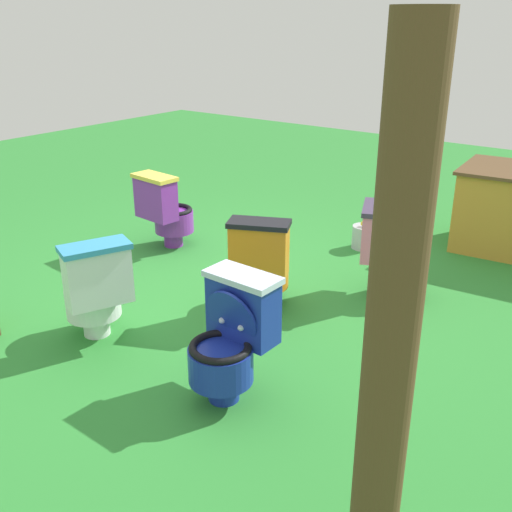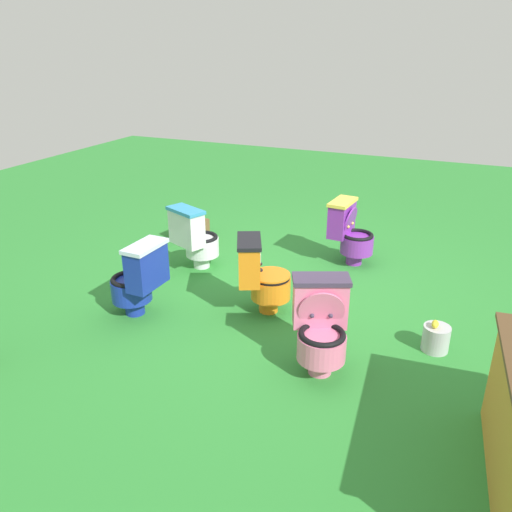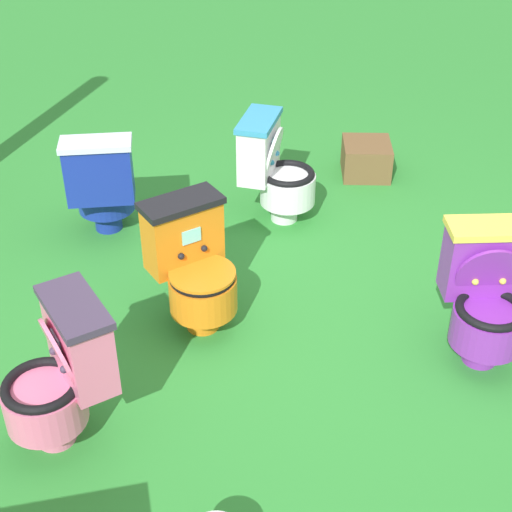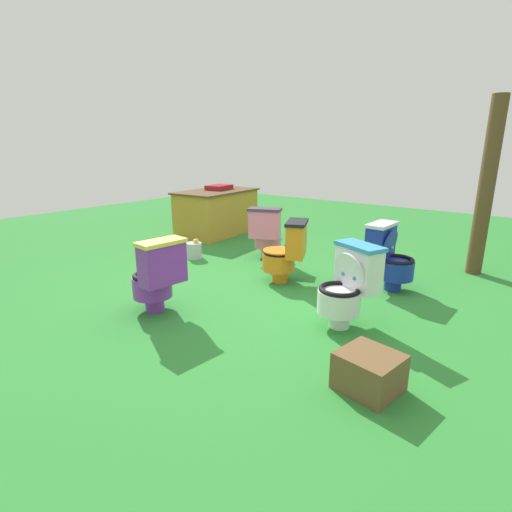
% 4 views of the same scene
% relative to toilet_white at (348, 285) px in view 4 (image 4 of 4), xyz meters
% --- Properties ---
extents(ground, '(14.00, 14.00, 0.00)m').
position_rel_toilet_white_xyz_m(ground, '(0.09, 1.09, -0.37)').
color(ground, '#2D8433').
extents(toilet_white, '(0.61, 0.56, 0.73)m').
position_rel_toilet_white_xyz_m(toilet_white, '(0.00, 0.00, 0.00)').
color(toilet_white, white).
rests_on(toilet_white, ground).
extents(toilet_purple, '(0.45, 0.53, 0.73)m').
position_rel_toilet_white_xyz_m(toilet_purple, '(-0.85, 1.51, 0.00)').
color(toilet_purple, purple).
rests_on(toilet_purple, ground).
extents(toilet_pink, '(0.61, 0.56, 0.73)m').
position_rel_toilet_white_xyz_m(toilet_pink, '(1.26, 1.81, 0.00)').
color(toilet_pink, pink).
rests_on(toilet_pink, ground).
extents(toilet_orange, '(0.57, 0.62, 0.73)m').
position_rel_toilet_white_xyz_m(toilet_orange, '(0.61, 1.05, -0.00)').
color(toilet_orange, orange).
rests_on(toilet_orange, ground).
extents(toilet_blue, '(0.44, 0.50, 0.73)m').
position_rel_toilet_white_xyz_m(toilet_blue, '(1.12, 0.05, 0.00)').
color(toilet_blue, '#192D9E').
rests_on(toilet_blue, ground).
extents(vendor_table, '(1.53, 0.98, 0.85)m').
position_rel_toilet_white_xyz_m(vendor_table, '(2.00, 3.46, 0.02)').
color(vendor_table, '#B7842D').
rests_on(vendor_table, ground).
extents(wooden_post, '(0.18, 0.18, 2.09)m').
position_rel_toilet_white_xyz_m(wooden_post, '(2.34, -0.60, 0.67)').
color(wooden_post, brown).
rests_on(wooden_post, ground).
extents(small_crate, '(0.41, 0.42, 0.25)m').
position_rel_toilet_white_xyz_m(small_crate, '(-0.79, -0.54, -0.25)').
color(small_crate, brown).
rests_on(small_crate, ground).
extents(lemon_bucket, '(0.22, 0.22, 0.28)m').
position_rel_toilet_white_xyz_m(lemon_bucket, '(0.65, 2.62, -0.26)').
color(lemon_bucket, '#B7B7BF').
rests_on(lemon_bucket, ground).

